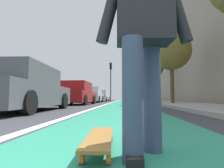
% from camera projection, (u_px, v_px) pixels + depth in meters
% --- Properties ---
extents(ground_plane, '(80.00, 80.00, 0.00)m').
position_uv_depth(ground_plane, '(124.00, 105.00, 10.30)').
color(ground_plane, '#38383D').
extents(bike_lane_paint, '(56.00, 2.21, 0.00)m').
position_uv_depth(bike_lane_paint, '(124.00, 101.00, 24.22)').
color(bike_lane_paint, '#288466').
rests_on(bike_lane_paint, ground).
extents(lane_stripe_white, '(52.00, 0.16, 0.01)m').
position_uv_depth(lane_stripe_white, '(113.00, 102.00, 20.33)').
color(lane_stripe_white, silver).
rests_on(lane_stripe_white, ground).
extents(sidewalk_curb, '(52.00, 3.20, 0.12)m').
position_uv_depth(sidewalk_curb, '(159.00, 102.00, 18.02)').
color(sidewalk_curb, '#9E9B93').
rests_on(sidewalk_curb, ground).
extents(building_facade, '(40.00, 1.20, 10.10)m').
position_uv_depth(building_facade, '(174.00, 61.00, 22.21)').
color(building_facade, gray).
rests_on(building_facade, ground).
extents(skateboard, '(0.85, 0.24, 0.11)m').
position_uv_depth(skateboard, '(99.00, 139.00, 1.43)').
color(skateboard, orange).
rests_on(skateboard, ground).
extents(skater_person, '(0.47, 0.72, 1.64)m').
position_uv_depth(skater_person, '(143.00, 28.00, 1.32)').
color(skater_person, '#384260').
rests_on(skater_person, ground).
extents(parked_car_near, '(4.58, 2.02, 1.47)m').
position_uv_depth(parked_car_near, '(24.00, 89.00, 5.81)').
color(parked_car_near, '#4C5156').
rests_on(parked_car_near, ground).
extents(parked_car_mid, '(4.19, 1.95, 1.47)m').
position_uv_depth(parked_car_mid, '(77.00, 94.00, 11.73)').
color(parked_car_mid, maroon).
rests_on(parked_car_mid, ground).
extents(parked_car_far, '(4.04, 1.95, 1.48)m').
position_uv_depth(parked_car_far, '(92.00, 95.00, 17.45)').
color(parked_car_far, '#B7B7BC').
rests_on(parked_car_far, ground).
extents(parked_car_end, '(4.20, 2.08, 1.47)m').
position_uv_depth(parked_car_end, '(101.00, 96.00, 23.62)').
color(parked_car_end, '#B7B7BC').
rests_on(parked_car_end, ground).
extents(traffic_light, '(0.33, 0.28, 4.76)m').
position_uv_depth(traffic_light, '(111.00, 75.00, 21.85)').
color(traffic_light, '#2D2D2D').
rests_on(traffic_light, ground).
extents(street_tree_mid, '(2.56, 2.56, 4.81)m').
position_uv_depth(street_tree_mid, '(171.00, 51.00, 11.73)').
color(street_tree_mid, brown).
rests_on(street_tree_mid, ground).
extents(street_tree_far, '(2.53, 2.53, 5.13)m').
position_uv_depth(street_tree_far, '(152.00, 67.00, 19.68)').
color(street_tree_far, brown).
rests_on(street_tree_far, ground).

